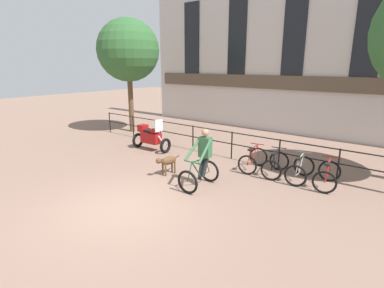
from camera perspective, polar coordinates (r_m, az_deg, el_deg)
ground_plane at (r=7.89m, az=-12.99°, el=-11.69°), size 60.00×60.00×0.00m
canal_railing at (r=11.37m, az=7.60°, el=0.65°), size 15.05×0.05×1.05m
building_facade at (r=16.30m, az=19.13°, el=16.77°), size 18.00×0.72×8.51m
cyclist_with_bike at (r=8.70m, az=1.86°, el=-3.31°), size 0.73×1.20×1.70m
dog at (r=9.72m, az=-4.75°, el=-3.29°), size 0.33×0.99×0.64m
parked_motorcycle at (r=12.59m, az=-7.86°, el=1.34°), size 1.72×0.70×1.35m
parked_bicycle_near_lamp at (r=10.34m, az=11.55°, el=-2.99°), size 0.78×1.18×0.86m
parked_bicycle_mid_left at (r=10.03m, az=15.58°, el=-3.81°), size 0.83×1.20×0.86m
parked_bicycle_mid_right at (r=9.77m, az=19.85°, el=-4.65°), size 0.77×1.17×0.86m
parked_bicycle_far_end at (r=9.58m, az=24.34°, el=-5.51°), size 0.80×1.19×0.86m
tree_canalside_left at (r=16.11m, az=-12.05°, el=17.02°), size 3.12×3.12×5.75m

